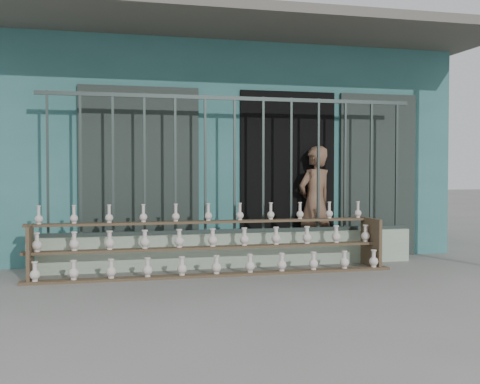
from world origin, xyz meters
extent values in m
plane|color=slate|center=(0.00, 0.00, 0.00)|extent=(60.00, 60.00, 0.00)
cube|color=#326B6A|center=(0.00, 4.30, 1.60)|extent=(7.00, 5.00, 3.20)
cube|color=black|center=(0.90, 1.82, 1.20)|extent=(1.40, 0.12, 2.40)
cube|color=black|center=(-1.20, 1.78, 1.20)|extent=(1.60, 0.08, 2.40)
cube|color=black|center=(2.30, 1.78, 1.20)|extent=(1.20, 0.08, 2.40)
cube|color=#59544C|center=(0.00, 1.20, 3.15)|extent=(7.40, 2.00, 0.12)
cube|color=#A0B69C|center=(0.00, 1.30, 0.23)|extent=(5.00, 0.20, 0.45)
cube|color=#283330|center=(-2.35, 1.30, 1.35)|extent=(0.03, 0.03, 1.80)
cube|color=#283330|center=(-1.96, 1.30, 1.35)|extent=(0.03, 0.03, 1.80)
cube|color=#283330|center=(-1.57, 1.30, 1.35)|extent=(0.03, 0.03, 1.80)
cube|color=#283330|center=(-1.18, 1.30, 1.35)|extent=(0.03, 0.03, 1.80)
cube|color=#283330|center=(-0.78, 1.30, 1.35)|extent=(0.03, 0.03, 1.80)
cube|color=#283330|center=(-0.39, 1.30, 1.35)|extent=(0.03, 0.03, 1.80)
cube|color=#283330|center=(0.00, 1.30, 1.35)|extent=(0.03, 0.03, 1.80)
cube|color=#283330|center=(0.39, 1.30, 1.35)|extent=(0.03, 0.03, 1.80)
cube|color=#283330|center=(0.78, 1.30, 1.35)|extent=(0.03, 0.03, 1.80)
cube|color=#283330|center=(1.17, 1.30, 1.35)|extent=(0.03, 0.03, 1.80)
cube|color=#283330|center=(1.57, 1.30, 1.35)|extent=(0.03, 0.03, 1.80)
cube|color=#283330|center=(1.96, 1.30, 1.35)|extent=(0.03, 0.03, 1.80)
cube|color=#283330|center=(2.35, 1.30, 1.35)|extent=(0.03, 0.03, 1.80)
cube|color=#283330|center=(0.00, 1.30, 2.22)|extent=(5.00, 0.04, 0.05)
cube|color=#283330|center=(0.00, 1.30, 0.47)|extent=(5.00, 0.04, 0.05)
cube|color=brown|center=(-0.38, 0.65, 0.01)|extent=(4.50, 0.18, 0.03)
cube|color=brown|center=(-0.38, 0.90, 0.32)|extent=(4.50, 0.18, 0.03)
cube|color=brown|center=(-0.38, 1.15, 0.61)|extent=(4.50, 0.18, 0.03)
cube|color=brown|center=(-2.53, 0.90, 0.32)|extent=(0.04, 0.55, 0.64)
cube|color=brown|center=(1.77, 0.90, 0.32)|extent=(0.04, 0.55, 0.64)
imported|color=brown|center=(1.25, 1.61, 0.81)|extent=(0.70, 0.60, 1.62)
camera|label=1|loc=(-1.84, -6.39, 1.27)|focal=45.00mm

